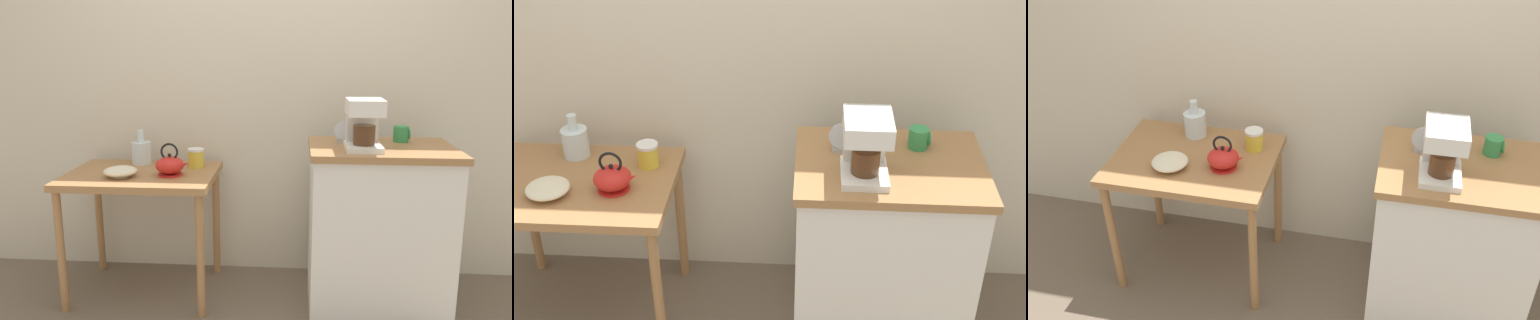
% 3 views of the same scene
% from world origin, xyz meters
% --- Properties ---
extents(back_wall, '(4.40, 0.10, 2.80)m').
position_xyz_m(back_wall, '(0.10, 0.50, 1.40)').
color(back_wall, beige).
rests_on(back_wall, ground_plane).
extents(wooden_table, '(0.84, 0.63, 0.73)m').
position_xyz_m(wooden_table, '(-0.71, 0.07, 0.64)').
color(wooden_table, '#9E7044').
rests_on(wooden_table, ground_plane).
extents(kitchen_counter, '(0.76, 0.57, 0.92)m').
position_xyz_m(kitchen_counter, '(0.62, 0.00, 0.46)').
color(kitchen_counter, white).
rests_on(kitchen_counter, ground_plane).
extents(bowl_stoneware, '(0.18, 0.18, 0.06)m').
position_xyz_m(bowl_stoneware, '(-0.79, -0.04, 0.76)').
color(bowl_stoneware, beige).
rests_on(bowl_stoneware, wooden_table).
extents(teakettle, '(0.20, 0.16, 0.18)m').
position_xyz_m(teakettle, '(-0.53, 0.02, 0.79)').
color(teakettle, red).
rests_on(teakettle, wooden_table).
extents(glass_carafe_vase, '(0.12, 0.12, 0.21)m').
position_xyz_m(glass_carafe_vase, '(-0.77, 0.29, 0.81)').
color(glass_carafe_vase, silver).
rests_on(glass_carafe_vase, wooden_table).
extents(canister_enamel, '(0.10, 0.10, 0.11)m').
position_xyz_m(canister_enamel, '(-0.42, 0.22, 0.79)').
color(canister_enamel, gold).
rests_on(canister_enamel, wooden_table).
extents(coffee_maker, '(0.18, 0.22, 0.26)m').
position_xyz_m(coffee_maker, '(0.51, -0.09, 1.06)').
color(coffee_maker, white).
rests_on(coffee_maker, kitchen_counter).
extents(mug_small_cream, '(0.09, 0.08, 0.09)m').
position_xyz_m(mug_small_cream, '(0.56, 0.15, 0.97)').
color(mug_small_cream, beige).
rests_on(mug_small_cream, kitchen_counter).
extents(mug_tall_green, '(0.09, 0.08, 0.09)m').
position_xyz_m(mug_tall_green, '(0.75, 0.13, 0.96)').
color(mug_tall_green, '#338C4C').
rests_on(mug_tall_green, kitchen_counter).
extents(table_clock, '(0.11, 0.05, 0.12)m').
position_xyz_m(table_clock, '(0.43, 0.09, 0.97)').
color(table_clock, '#B2B5BA').
rests_on(table_clock, kitchen_counter).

